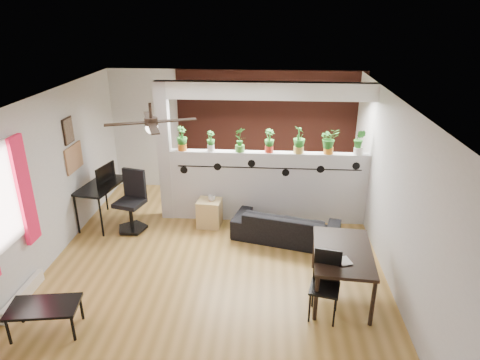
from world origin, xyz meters
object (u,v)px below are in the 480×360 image
object	(u,v)px
ceiling_fan	(151,124)
cup	(212,198)
office_chair	(132,205)
sofa	(286,226)
potted_plant_4	(299,139)
cube_shelf	(209,213)
coffee_table	(44,308)
potted_plant_3	(269,140)
dining_table	(343,255)
folding_chair	(326,278)
potted_plant_6	(359,141)
potted_plant_5	(329,140)
potted_plant_0	(182,138)
potted_plant_2	(240,139)
potted_plant_1	(211,140)
computer_desk	(101,188)

from	to	relation	value
ceiling_fan	cup	size ratio (longest dim) A/B	9.09
office_chair	ceiling_fan	bearing A→B (deg)	-56.30
sofa	cup	distance (m)	1.43
potted_plant_4	cube_shelf	distance (m)	2.11
potted_plant_4	coffee_table	xyz separation A→B (m)	(-3.24, -3.25, -1.26)
potted_plant_3	cube_shelf	size ratio (longest dim) A/B	0.82
sofa	dining_table	bearing A→B (deg)	129.97
potted_plant_3	coffee_table	xyz separation A→B (m)	(-2.71, -3.25, -1.23)
folding_chair	office_chair	bearing A→B (deg)	146.88
ceiling_fan	sofa	bearing A→B (deg)	28.89
potted_plant_6	dining_table	distance (m)	2.48
potted_plant_5	dining_table	distance (m)	2.42
potted_plant_6	folding_chair	distance (m)	2.96
coffee_table	potted_plant_6	bearing A→B (deg)	37.12
potted_plant_0	folding_chair	distance (m)	3.69
potted_plant_5	cube_shelf	world-z (taller)	potted_plant_5
potted_plant_0	cube_shelf	xyz separation A→B (m)	(0.52, -0.34, -1.33)
potted_plant_2	cup	size ratio (longest dim) A/B	3.48
potted_plant_1	potted_plant_4	distance (m)	1.58
ceiling_fan	potted_plant_1	bearing A→B (deg)	73.11
sofa	potted_plant_4	bearing A→B (deg)	-91.04
dining_table	coffee_table	xyz separation A→B (m)	(-3.76, -1.03, -0.28)
potted_plant_0	potted_plant_5	xyz separation A→B (m)	(2.63, 0.00, 0.01)
potted_plant_5	potted_plant_6	world-z (taller)	potted_plant_5
ceiling_fan	potted_plant_6	world-z (taller)	ceiling_fan
potted_plant_4	sofa	world-z (taller)	potted_plant_4
dining_table	potted_plant_3	bearing A→B (deg)	115.14
cube_shelf	potted_plant_4	bearing A→B (deg)	17.51
potted_plant_3	office_chair	xyz separation A→B (m)	(-2.43, -0.55, -1.09)
potted_plant_1	sofa	distance (m)	2.03
potted_plant_2	sofa	world-z (taller)	potted_plant_2
folding_chair	dining_table	bearing A→B (deg)	57.63
computer_desk	coffee_table	bearing A→B (deg)	-83.42
dining_table	potted_plant_2	bearing A→B (deg)	125.23
cube_shelf	potted_plant_6	bearing A→B (deg)	12.77
computer_desk	office_chair	distance (m)	0.69
potted_plant_2	potted_plant_6	xyz separation A→B (m)	(2.11, -0.00, -0.00)
ceiling_fan	computer_desk	distance (m)	2.62
potted_plant_1	potted_plant_5	xyz separation A→B (m)	(2.11, 0.00, 0.05)
potted_plant_1	computer_desk	xyz separation A→B (m)	(-2.00, -0.34, -0.85)
potted_plant_2	sofa	bearing A→B (deg)	-40.85
potted_plant_0	sofa	world-z (taller)	potted_plant_0
potted_plant_3	folding_chair	distance (m)	2.94
cup	office_chair	size ratio (longest dim) A/B	0.12
potted_plant_2	ceiling_fan	bearing A→B (deg)	-120.81
sofa	dining_table	xyz separation A→B (m)	(0.72, -1.48, 0.38)
potted_plant_1	folding_chair	bearing A→B (deg)	-55.36
potted_plant_2	potted_plant_6	distance (m)	2.11
potted_plant_1	potted_plant_3	xyz separation A→B (m)	(1.05, 0.00, 0.03)
potted_plant_1	potted_plant_6	world-z (taller)	potted_plant_6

